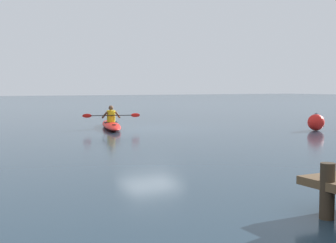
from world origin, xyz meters
name	(u,v)px	position (x,y,z in m)	size (l,w,h in m)	color
ground_plane	(150,129)	(0.00, 0.00, 0.00)	(160.00, 160.00, 0.00)	#233847
kayak	(111,125)	(1.45, -0.88, 0.14)	(1.87, 4.68, 0.28)	red
kayaker	(111,115)	(1.46, -0.87, 0.58)	(2.40, 0.71, 0.72)	yellow
mooring_buoy_orange_mid	(316,122)	(-5.69, 3.94, 0.34)	(0.68, 0.68, 0.72)	red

